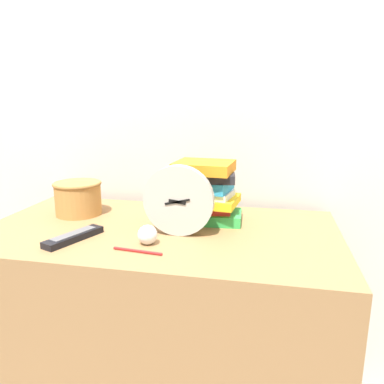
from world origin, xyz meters
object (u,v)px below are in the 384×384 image
tv_remote (74,237)px  crumpled_paper_ball (148,235)px  book_stack (203,192)px  basket (78,197)px  desk_clock (178,201)px  pen (139,251)px

tv_remote → crumpled_paper_ball: bearing=4.0°
book_stack → basket: bearing=-178.6°
desk_clock → book_stack: size_ratio=0.83×
book_stack → basket: 0.47m
tv_remote → pen: (0.23, -0.05, -0.01)m
basket → book_stack: bearing=1.4°
basket → desk_clock: bearing=-18.5°
desk_clock → pen: desk_clock is taller
desk_clock → crumpled_paper_ball: desk_clock is taller
desk_clock → basket: bearing=161.5°
desk_clock → tv_remote: (-0.30, -0.11, -0.10)m
basket → pen: size_ratio=1.19×
basket → tv_remote: bearing=-65.0°
crumpled_paper_ball → book_stack: bearing=64.0°
book_stack → basket: (-0.47, -0.01, -0.04)m
desk_clock → pen: 0.21m
desk_clock → book_stack: 0.16m
tv_remote → crumpled_paper_ball: size_ratio=3.50×
book_stack → crumpled_paper_ball: bearing=-116.0°
basket → crumpled_paper_ball: bearing=-34.2°
crumpled_paper_ball → pen: crumpled_paper_ball is taller
pen → crumpled_paper_ball: bearing=86.9°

